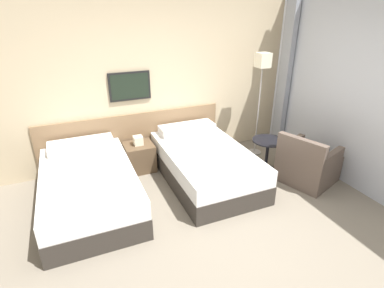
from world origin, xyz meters
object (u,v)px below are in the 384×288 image
at_px(side_table, 268,149).
at_px(armchair, 307,165).
at_px(bed_near_door, 89,187).
at_px(floor_lamp, 262,74).
at_px(bed_near_window, 205,163).
at_px(nightstand, 139,156).

relative_size(side_table, armchair, 0.58).
xyz_separation_m(side_table, armchair, (0.36, -0.51, -0.12)).
height_order(bed_near_door, side_table, bed_near_door).
relative_size(floor_lamp, armchair, 1.92).
height_order(bed_near_window, floor_lamp, floor_lamp).
bearing_deg(bed_near_window, floor_lamp, 21.31).
relative_size(floor_lamp, side_table, 3.30).
bearing_deg(floor_lamp, armchair, -82.23).
relative_size(bed_near_door, side_table, 3.60).
height_order(nightstand, floor_lamp, floor_lamp).
distance_m(bed_near_window, floor_lamp, 1.77).
distance_m(floor_lamp, side_table, 1.24).
height_order(bed_near_door, armchair, armchair).
relative_size(bed_near_door, armchair, 2.09).
bearing_deg(floor_lamp, side_table, -108.33).
distance_m(bed_near_window, armchair, 1.54).
bearing_deg(nightstand, side_table, -23.88).
bearing_deg(side_table, bed_near_door, 177.07).
height_order(floor_lamp, armchair, floor_lamp).
xyz_separation_m(bed_near_window, nightstand, (-0.84, 0.69, -0.04)).
xyz_separation_m(bed_near_door, bed_near_window, (1.68, 0.00, 0.00)).
bearing_deg(bed_near_door, armchair, -11.91).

